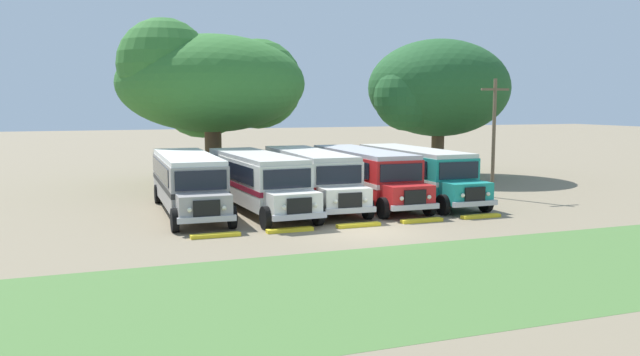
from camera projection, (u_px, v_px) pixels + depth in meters
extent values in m
plane|color=#84755B|center=(369.00, 231.00, 26.56)|extent=(220.00, 220.00, 0.00)
cube|color=#4C7538|center=(467.00, 275.00, 19.75)|extent=(80.00, 9.00, 0.01)
cube|color=#9E9993|center=(187.00, 180.00, 31.48)|extent=(2.70, 9.25, 2.10)
cube|color=#282828|center=(187.00, 183.00, 31.50)|extent=(2.73, 9.27, 0.24)
cube|color=black|center=(211.00, 168.00, 32.11)|extent=(0.21, 8.00, 0.80)
cube|color=black|center=(160.00, 170.00, 31.29)|extent=(0.21, 8.00, 0.80)
cube|color=silver|center=(186.00, 156.00, 31.34)|extent=(2.62, 9.15, 0.22)
cube|color=#9E9993|center=(204.00, 207.00, 26.56)|extent=(2.23, 1.45, 1.05)
cube|color=black|center=(207.00, 209.00, 25.87)|extent=(1.10, 0.12, 0.70)
cube|color=#B7B7BC|center=(207.00, 219.00, 25.88)|extent=(2.40, 0.25, 0.24)
cube|color=black|center=(201.00, 180.00, 27.07)|extent=(2.20, 0.11, 0.84)
cube|color=#282828|center=(176.00, 172.00, 35.83)|extent=(0.90, 0.08, 1.30)
sphere|color=#EAE5C6|center=(224.00, 208.00, 26.05)|extent=(0.20, 0.20, 0.20)
sphere|color=#EAE5C6|center=(190.00, 210.00, 25.59)|extent=(0.20, 0.20, 0.20)
cylinder|color=black|center=(232.00, 217.00, 27.11)|extent=(0.30, 1.01, 1.00)
cylinder|color=black|center=(175.00, 220.00, 26.33)|extent=(0.30, 1.01, 1.00)
cylinder|color=black|center=(203.00, 192.00, 34.81)|extent=(0.30, 1.01, 1.00)
cylinder|color=black|center=(157.00, 194.00, 34.03)|extent=(0.30, 1.01, 1.00)
cube|color=silver|center=(255.00, 179.00, 31.95)|extent=(2.99, 9.32, 2.10)
cube|color=maroon|center=(255.00, 182.00, 31.97)|extent=(3.02, 9.34, 0.24)
cube|color=black|center=(277.00, 167.00, 32.66)|extent=(0.47, 7.99, 0.80)
cube|color=black|center=(229.00, 169.00, 31.66)|extent=(0.47, 7.99, 0.80)
cube|color=beige|center=(255.00, 156.00, 31.81)|extent=(2.90, 9.22, 0.22)
cube|color=silver|center=(293.00, 204.00, 27.18)|extent=(2.27, 1.52, 1.05)
cube|color=black|center=(299.00, 206.00, 26.50)|extent=(1.10, 0.16, 0.70)
cube|color=#B7B7BC|center=(300.00, 217.00, 26.51)|extent=(2.41, 0.33, 0.24)
cube|color=black|center=(287.00, 179.00, 27.67)|extent=(2.20, 0.18, 0.84)
cube|color=maroon|center=(231.00, 172.00, 36.17)|extent=(0.90, 0.11, 1.30)
sphere|color=#EAE5C6|center=(315.00, 205.00, 26.73)|extent=(0.20, 0.20, 0.20)
sphere|color=#EAE5C6|center=(284.00, 208.00, 26.18)|extent=(0.20, 0.20, 0.20)
cylinder|color=black|center=(318.00, 214.00, 27.80)|extent=(0.33, 1.01, 1.00)
cylinder|color=black|center=(266.00, 218.00, 26.86)|extent=(0.33, 1.01, 1.00)
cylinder|color=black|center=(260.00, 191.00, 35.28)|extent=(0.33, 1.01, 1.00)
cylinder|color=black|center=(217.00, 193.00, 34.33)|extent=(0.33, 1.01, 1.00)
cube|color=silver|center=(309.00, 175.00, 33.64)|extent=(2.75, 9.27, 2.10)
cube|color=red|center=(309.00, 178.00, 33.66)|extent=(2.78, 9.29, 0.24)
cube|color=black|center=(329.00, 164.00, 34.27)|extent=(0.26, 8.00, 0.80)
cube|color=black|center=(284.00, 166.00, 33.46)|extent=(0.26, 8.00, 0.80)
cube|color=beige|center=(308.00, 153.00, 33.50)|extent=(2.67, 9.16, 0.22)
cube|color=silver|center=(344.00, 199.00, 28.72)|extent=(2.24, 1.46, 1.05)
cube|color=black|center=(350.00, 201.00, 28.02)|extent=(1.10, 0.13, 0.70)
cube|color=#B7B7BC|center=(351.00, 210.00, 28.03)|extent=(2.40, 0.27, 0.24)
cube|color=black|center=(339.00, 175.00, 29.23)|extent=(2.20, 0.12, 0.84)
cube|color=red|center=(285.00, 168.00, 38.00)|extent=(0.90, 0.08, 1.30)
sphere|color=#EAE5C6|center=(365.00, 200.00, 28.19)|extent=(0.20, 0.20, 0.20)
sphere|color=#EAE5C6|center=(336.00, 202.00, 27.75)|extent=(0.20, 0.20, 0.20)
cylinder|color=black|center=(368.00, 209.00, 29.25)|extent=(0.31, 1.01, 1.00)
cylinder|color=black|center=(318.00, 211.00, 28.49)|extent=(0.31, 1.01, 1.00)
cylinder|color=black|center=(312.00, 187.00, 36.97)|extent=(0.31, 1.01, 1.00)
cylinder|color=black|center=(272.00, 188.00, 36.20)|extent=(0.31, 1.01, 1.00)
cube|color=red|center=(362.00, 173.00, 34.53)|extent=(2.61, 9.23, 2.10)
cube|color=white|center=(362.00, 176.00, 34.55)|extent=(2.64, 9.25, 0.24)
cube|color=black|center=(381.00, 163.00, 35.18)|extent=(0.13, 8.00, 0.80)
cube|color=black|center=(339.00, 164.00, 34.33)|extent=(0.13, 8.00, 0.80)
cube|color=#B2B2B7|center=(362.00, 152.00, 34.40)|extent=(2.53, 9.13, 0.22)
cube|color=red|center=(408.00, 196.00, 29.64)|extent=(2.22, 1.43, 1.05)
cube|color=black|center=(415.00, 198.00, 28.94)|extent=(1.10, 0.11, 0.70)
cube|color=#B7B7BC|center=(415.00, 207.00, 28.95)|extent=(2.40, 0.23, 0.24)
cube|color=black|center=(401.00, 173.00, 30.14)|extent=(2.20, 0.09, 0.84)
cube|color=white|center=(332.00, 167.00, 38.87)|extent=(0.90, 0.07, 1.30)
sphere|color=#EAE5C6|center=(429.00, 197.00, 29.13)|extent=(0.20, 0.20, 0.20)
sphere|color=#EAE5C6|center=(402.00, 199.00, 28.66)|extent=(0.20, 0.20, 0.20)
cylinder|color=black|center=(429.00, 205.00, 30.19)|extent=(0.29, 1.00, 1.00)
cylinder|color=black|center=(383.00, 208.00, 29.39)|extent=(0.29, 1.00, 1.00)
cylinder|color=black|center=(361.00, 185.00, 37.86)|extent=(0.29, 1.00, 1.00)
cylinder|color=black|center=(323.00, 186.00, 37.06)|extent=(0.29, 1.00, 1.00)
cube|color=teal|center=(413.00, 171.00, 35.48)|extent=(2.54, 9.21, 2.10)
cube|color=white|center=(413.00, 174.00, 35.50)|extent=(2.57, 9.23, 0.24)
cube|color=black|center=(430.00, 161.00, 36.15)|extent=(0.07, 8.00, 0.80)
cube|color=black|center=(390.00, 163.00, 35.26)|extent=(0.07, 8.00, 0.80)
cube|color=beige|center=(413.00, 150.00, 35.35)|extent=(2.46, 9.11, 0.22)
cube|color=teal|center=(466.00, 193.00, 30.62)|extent=(2.21, 1.41, 1.05)
cube|color=black|center=(475.00, 194.00, 29.93)|extent=(1.10, 0.10, 0.70)
cube|color=#B7B7BC|center=(475.00, 204.00, 29.94)|extent=(2.40, 0.21, 0.24)
cube|color=black|center=(459.00, 170.00, 31.12)|extent=(2.20, 0.07, 0.84)
cube|color=white|center=(377.00, 166.00, 39.79)|extent=(0.90, 0.06, 1.30)
sphere|color=#EAE5C6|center=(488.00, 194.00, 30.13)|extent=(0.20, 0.20, 0.20)
sphere|color=#EAE5C6|center=(463.00, 195.00, 29.64)|extent=(0.20, 0.20, 0.20)
cylinder|color=black|center=(486.00, 202.00, 31.19)|extent=(0.28, 1.00, 1.00)
cylinder|color=black|center=(443.00, 205.00, 30.35)|extent=(0.28, 1.00, 1.00)
cylinder|color=black|center=(406.00, 183.00, 38.82)|extent=(0.28, 1.00, 1.00)
cylinder|color=black|center=(370.00, 184.00, 37.98)|extent=(0.28, 1.00, 1.00)
cube|color=yellow|center=(216.00, 235.00, 25.38)|extent=(2.00, 0.36, 0.15)
cube|color=yellow|center=(290.00, 230.00, 26.45)|extent=(2.00, 0.36, 0.15)
cube|color=yellow|center=(359.00, 225.00, 27.53)|extent=(2.00, 0.36, 0.15)
cube|color=yellow|center=(422.00, 221.00, 28.60)|extent=(2.00, 0.36, 0.15)
cube|color=yellow|center=(481.00, 216.00, 29.68)|extent=(2.00, 0.36, 0.15)
cylinder|color=brown|center=(213.00, 153.00, 41.25)|extent=(1.08, 1.08, 4.25)
ellipsoid|color=#33702D|center=(212.00, 84.00, 40.73)|extent=(12.02, 10.79, 6.21)
sphere|color=#33702D|center=(258.00, 84.00, 43.24)|extent=(6.08, 6.08, 6.08)
sphere|color=#33702D|center=(164.00, 65.00, 38.65)|extent=(5.67, 5.67, 5.67)
sphere|color=#33702D|center=(202.00, 92.00, 44.28)|extent=(6.34, 6.34, 6.34)
cylinder|color=brown|center=(438.00, 150.00, 46.40)|extent=(0.92, 0.92, 3.80)
ellipsoid|color=#235628|center=(439.00, 88.00, 45.87)|extent=(10.37, 9.51, 6.96)
sphere|color=#235628|center=(459.00, 95.00, 47.68)|extent=(4.69, 4.69, 4.69)
sphere|color=#235628|center=(407.00, 97.00, 44.02)|extent=(4.70, 4.70, 4.70)
sphere|color=#235628|center=(419.00, 82.00, 48.56)|extent=(4.86, 4.86, 4.86)
cylinder|color=brown|center=(494.00, 139.00, 35.80)|extent=(0.20, 0.20, 6.69)
cube|color=brown|center=(495.00, 89.00, 35.48)|extent=(1.80, 0.12, 0.12)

